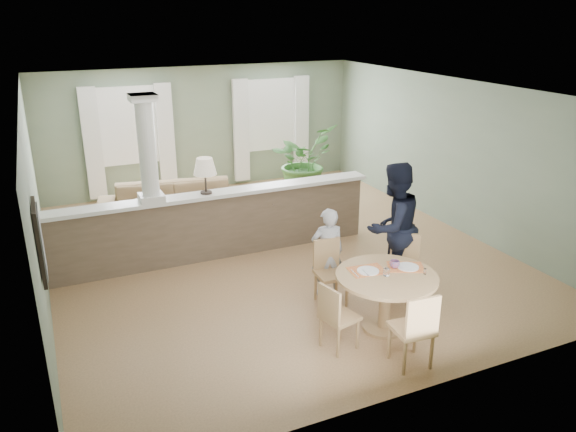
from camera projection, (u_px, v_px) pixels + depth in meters
name	position (u px, v px, depth m)	size (l,w,h in m)	color
ground	(273.00, 252.00, 9.41)	(8.00, 8.00, 0.00)	tan
room_shell	(256.00, 138.00, 9.31)	(7.02, 8.02, 2.71)	gray
pony_wall	(211.00, 217.00, 8.96)	(5.32, 0.38, 2.70)	brown
sofa	(175.00, 207.00, 10.34)	(2.74, 1.07, 0.80)	olive
houseplant	(303.00, 161.00, 12.03)	(1.38, 1.20, 1.53)	#326327
dining_table	(386.00, 286.00, 6.94)	(1.26, 1.26, 0.86)	tan
chair_far_boy	(329.00, 268.00, 7.67)	(0.43, 0.43, 0.89)	tan
chair_far_man	(403.00, 264.00, 7.75)	(0.59, 0.59, 0.93)	tan
chair_near	(416.00, 327.00, 6.20)	(0.46, 0.46, 0.94)	tan
chair_side	(336.00, 314.00, 6.56)	(0.46, 0.46, 0.85)	tan
child_person	(327.00, 252.00, 7.81)	(0.47, 0.31, 1.29)	#A2A2A8
man_person	(393.00, 227.00, 7.91)	(0.91, 0.71, 1.87)	black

